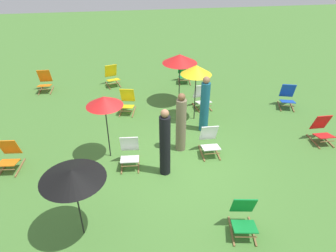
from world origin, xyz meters
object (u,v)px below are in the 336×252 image
object	(u,v)px
deckchair_4	(210,141)
umbrella_0	(104,101)
deckchair_9	(287,97)
deckchair_10	(112,76)
deckchair_1	(202,98)
deckchair_11	(322,130)
deckchair_6	(127,102)
deckchair_7	(9,156)
umbrella_2	(196,70)
deckchair_0	(244,217)
umbrella_1	(72,175)
person_0	(181,124)
deckchair_2	(130,153)
deckchair_12	(45,82)
person_2	(205,105)
umbrella_3	(180,59)
person_1	(165,144)
deckchair_8	(184,73)

from	to	relation	value
deckchair_4	umbrella_0	distance (m)	3.09
deckchair_9	deckchair_10	bearing A→B (deg)	171.85
deckchair_1	deckchair_11	bearing A→B (deg)	-50.14
deckchair_6	deckchair_9	bearing A→B (deg)	6.94
deckchair_7	deckchair_11	world-z (taller)	same
deckchair_10	deckchair_11	distance (m)	7.95
deckchair_9	umbrella_2	bearing A→B (deg)	-157.16
deckchair_0	umbrella_0	distance (m)	4.30
umbrella_1	person_0	distance (m)	3.75
deckchair_2	deckchair_9	size ratio (longest dim) A/B	0.97
deckchair_10	deckchair_6	bearing A→B (deg)	-92.50
deckchair_6	umbrella_2	world-z (taller)	umbrella_2
deckchair_2	deckchair_6	distance (m)	2.96
deckchair_2	deckchair_0	bearing A→B (deg)	-45.12
deckchair_0	deckchair_12	size ratio (longest dim) A/B	1.00
deckchair_0	deckchair_6	world-z (taller)	same
umbrella_2	person_2	xyz separation A→B (m)	(0.14, -0.71, -0.87)
person_0	deckchair_1	bearing A→B (deg)	141.34
person_0	umbrella_3	bearing A→B (deg)	158.49
deckchair_10	umbrella_2	xyz separation A→B (m)	(2.72, -3.19, 1.36)
person_1	umbrella_3	bearing A→B (deg)	123.16
deckchair_0	deckchair_12	bearing A→B (deg)	133.50
deckchair_0	deckchair_10	world-z (taller)	same
deckchair_12	deckchair_10	bearing A→B (deg)	4.86
deckchair_7	deckchair_12	size ratio (longest dim) A/B	1.00
person_2	person_1	bearing A→B (deg)	-174.55
deckchair_8	person_2	bearing A→B (deg)	-86.90
deckchair_2	deckchair_9	world-z (taller)	same
deckchair_9	umbrella_3	bearing A→B (deg)	-176.55
deckchair_10	umbrella_3	size ratio (longest dim) A/B	0.47
deckchair_8	deckchair_11	bearing A→B (deg)	-52.18
deckchair_4	umbrella_3	world-z (taller)	umbrella_3
deckchair_10	person_2	size ratio (longest dim) A/B	0.48
deckchair_8	umbrella_3	size ratio (longest dim) A/B	0.46
umbrella_0	umbrella_3	distance (m)	3.84
deckchair_12	umbrella_3	xyz separation A→B (m)	(5.02, -1.75, 1.30)
deckchair_6	umbrella_1	world-z (taller)	umbrella_1
deckchair_1	deckchair_4	world-z (taller)	same
deckchair_8	deckchair_4	bearing A→B (deg)	-87.96
deckchair_1	person_1	bearing A→B (deg)	-126.79
deckchair_8	person_0	world-z (taller)	person_0
deckchair_12	deckchair_2	bearing A→B (deg)	-58.11
person_0	umbrella_0	bearing A→B (deg)	-100.91
deckchair_1	person_2	xyz separation A→B (m)	(-0.29, -1.50, 0.49)
umbrella_2	deckchair_2	bearing A→B (deg)	-135.92
deckchair_10	umbrella_0	size ratio (longest dim) A/B	0.47
umbrella_2	person_2	world-z (taller)	umbrella_2
deckchair_10	umbrella_2	distance (m)	4.41
umbrella_0	deckchair_12	bearing A→B (deg)	118.67
umbrella_0	person_1	size ratio (longest dim) A/B	0.99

